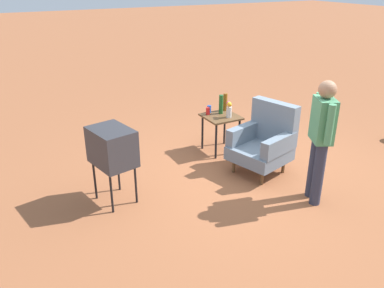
{
  "coord_description": "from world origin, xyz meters",
  "views": [
    {
      "loc": [
        4.23,
        -3.26,
        2.82
      ],
      "look_at": [
        -0.14,
        -0.94,
        0.65
      ],
      "focal_mm": 36.71,
      "sensor_mm": 36.0,
      "label": 1
    }
  ],
  "objects": [
    {
      "name": "soda_can_blue",
      "position": [
        -1.21,
        -0.04,
        0.7
      ],
      "size": [
        0.07,
        0.07,
        0.12
      ],
      "primitive_type": "cylinder",
      "color": "blue",
      "rests_on": "side_table"
    },
    {
      "name": "ground_plane",
      "position": [
        0.0,
        0.0,
        0.0
      ],
      "size": [
        60.0,
        60.0,
        0.0
      ],
      "primitive_type": "plane",
      "color": "#A05B38"
    },
    {
      "name": "bottle_tall_amber",
      "position": [
        -1.17,
        0.26,
        0.79
      ],
      "size": [
        0.07,
        0.07,
        0.3
      ],
      "primitive_type": "cylinder",
      "color": "brown",
      "rests_on": "side_table"
    },
    {
      "name": "bottle_wine_green",
      "position": [
        -1.07,
        0.11,
        0.8
      ],
      "size": [
        0.07,
        0.07,
        0.32
      ],
      "primitive_type": "cylinder",
      "color": "#1E5623",
      "rests_on": "side_table"
    },
    {
      "name": "soda_can_red",
      "position": [
        -1.13,
        -0.11,
        0.7
      ],
      "size": [
        0.07,
        0.07,
        0.12
      ],
      "primitive_type": "cylinder",
      "color": "red",
      "rests_on": "side_table"
    },
    {
      "name": "tv_on_stand",
      "position": [
        -0.26,
        -2.03,
        0.78
      ],
      "size": [
        0.68,
        0.56,
        1.03
      ],
      "color": "black",
      "rests_on": "ground"
    },
    {
      "name": "flower_vase",
      "position": [
        -0.85,
        0.12,
        0.78
      ],
      "size": [
        0.15,
        0.1,
        0.27
      ],
      "color": "silver",
      "rests_on": "side_table"
    },
    {
      "name": "side_table",
      "position": [
        -0.97,
        0.05,
        0.54
      ],
      "size": [
        0.56,
        0.56,
        0.64
      ],
      "color": "black",
      "rests_on": "ground"
    },
    {
      "name": "person_standing",
      "position": [
        0.96,
        0.32,
        0.94
      ],
      "size": [
        0.52,
        0.36,
        1.64
      ],
      "color": "#2D3347",
      "rests_on": "ground"
    },
    {
      "name": "armchair",
      "position": [
        -0.04,
        0.24,
        0.5
      ],
      "size": [
        0.94,
        0.96,
        1.06
      ],
      "color": "brown",
      "rests_on": "ground"
    }
  ]
}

